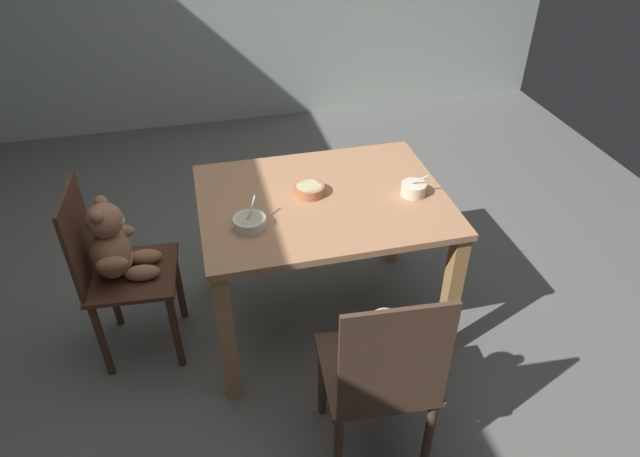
% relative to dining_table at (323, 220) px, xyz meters
% --- Properties ---
extents(ground_plane, '(5.20, 5.20, 0.04)m').
position_rel_dining_table_xyz_m(ground_plane, '(0.00, 0.00, -0.64)').
color(ground_plane, '#62625F').
extents(dining_table, '(1.11, 0.85, 0.75)m').
position_rel_dining_table_xyz_m(dining_table, '(0.00, 0.00, 0.00)').
color(dining_table, '#B17C55').
rests_on(dining_table, ground_plane).
extents(teddy_chair_near_front, '(0.44, 0.43, 0.95)m').
position_rel_dining_table_xyz_m(teddy_chair_near_front, '(0.02, -0.82, -0.07)').
color(teddy_chair_near_front, '#4B3426').
rests_on(teddy_chair_near_front, ground_plane).
extents(teddy_chair_near_left, '(0.42, 0.42, 0.91)m').
position_rel_dining_table_xyz_m(teddy_chair_near_left, '(-0.94, 0.03, -0.05)').
color(teddy_chair_near_left, '#4D2D1E').
rests_on(teddy_chair_near_left, ground_plane).
extents(porridge_bowl_cream_near_right, '(0.12, 0.11, 0.11)m').
position_rel_dining_table_xyz_m(porridge_bowl_cream_near_right, '(0.41, -0.07, 0.16)').
color(porridge_bowl_cream_near_right, beige).
rests_on(porridge_bowl_cream_near_right, dining_table).
extents(porridge_bowl_white_near_left, '(0.14, 0.14, 0.11)m').
position_rel_dining_table_xyz_m(porridge_bowl_white_near_left, '(-0.35, -0.15, 0.15)').
color(porridge_bowl_white_near_left, silver).
rests_on(porridge_bowl_white_near_left, dining_table).
extents(porridge_bowl_terracotta_center, '(0.14, 0.14, 0.05)m').
position_rel_dining_table_xyz_m(porridge_bowl_terracotta_center, '(-0.05, 0.04, 0.15)').
color(porridge_bowl_terracotta_center, '#BE7249').
rests_on(porridge_bowl_terracotta_center, dining_table).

